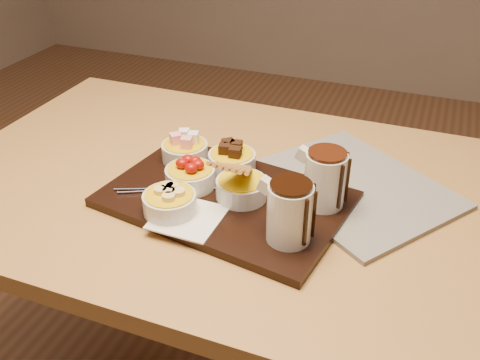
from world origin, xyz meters
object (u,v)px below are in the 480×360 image
(dining_table, at_px, (221,218))
(newspaper, at_px, (352,186))
(serving_board, at_px, (226,199))
(pitcher_milk_chocolate, at_px, (325,180))
(bowl_strawberries, at_px, (190,177))
(pitcher_dark_chocolate, at_px, (290,213))

(dining_table, relative_size, newspaper, 3.16)
(serving_board, height_order, pitcher_milk_chocolate, pitcher_milk_chocolate)
(bowl_strawberries, bearing_deg, pitcher_milk_chocolate, 7.18)
(bowl_strawberries, relative_size, pitcher_dark_chocolate, 0.93)
(pitcher_milk_chocolate, xyz_separation_m, newspaper, (0.04, 0.10, -0.07))
(dining_table, height_order, pitcher_milk_chocolate, pitcher_milk_chocolate)
(pitcher_dark_chocolate, height_order, newspaper, pitcher_dark_chocolate)
(dining_table, distance_m, newspaper, 0.29)
(bowl_strawberries, bearing_deg, dining_table, 60.16)
(serving_board, relative_size, bowl_strawberries, 4.60)
(dining_table, relative_size, pitcher_dark_chocolate, 11.21)
(pitcher_dark_chocolate, xyz_separation_m, newspaper, (0.07, 0.23, -0.07))
(pitcher_milk_chocolate, bearing_deg, dining_table, -178.46)
(dining_table, xyz_separation_m, newspaper, (0.26, 0.07, 0.10))
(pitcher_dark_chocolate, height_order, pitcher_milk_chocolate, same)
(serving_board, bearing_deg, pitcher_dark_chocolate, -19.98)
(newspaper, bearing_deg, pitcher_milk_chocolate, -75.07)
(pitcher_milk_chocolate, bearing_deg, pitcher_dark_chocolate, -94.40)
(dining_table, relative_size, serving_board, 2.61)
(serving_board, bearing_deg, bowl_strawberries, -176.42)
(bowl_strawberries, height_order, newspaper, bowl_strawberries)
(dining_table, height_order, pitcher_dark_chocolate, pitcher_dark_chocolate)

